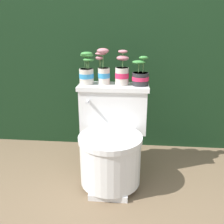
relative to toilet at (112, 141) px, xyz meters
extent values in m
plane|color=brown|center=(0.08, -0.05, -0.30)|extent=(12.00, 12.00, 0.00)
cube|color=black|center=(0.08, 1.11, 0.56)|extent=(3.73, 1.09, 1.71)
cube|color=silver|center=(0.00, -0.08, -0.28)|extent=(0.25, 0.36, 0.04)
cylinder|color=silver|center=(0.00, -0.08, -0.11)|extent=(0.40, 0.40, 0.30)
cylinder|color=silver|center=(0.00, -0.08, 0.06)|extent=(0.42, 0.42, 0.04)
cube|color=silver|center=(0.00, 0.15, 0.18)|extent=(0.47, 0.19, 0.31)
cube|color=silver|center=(0.00, 0.15, 0.35)|extent=(0.50, 0.21, 0.03)
cylinder|color=silver|center=(-0.17, 0.03, 0.27)|extent=(0.02, 0.05, 0.02)
cylinder|color=beige|center=(-0.19, 0.16, 0.42)|extent=(0.10, 0.10, 0.11)
cylinder|color=#2D84BC|center=(-0.19, 0.16, 0.42)|extent=(0.10, 0.10, 0.03)
cylinder|color=#332319|center=(-0.19, 0.16, 0.46)|extent=(0.09, 0.09, 0.01)
cylinder|color=#4C753D|center=(-0.18, 0.18, 0.50)|extent=(0.01, 0.01, 0.05)
ellipsoid|color=#387F38|center=(-0.18, 0.18, 0.53)|extent=(0.08, 0.05, 0.02)
cylinder|color=#4C753D|center=(-0.21, 0.20, 0.51)|extent=(0.01, 0.01, 0.08)
ellipsoid|color=#387F38|center=(-0.21, 0.20, 0.56)|extent=(0.07, 0.05, 0.02)
cylinder|color=#4C753D|center=(-0.19, 0.18, 0.52)|extent=(0.01, 0.01, 0.09)
ellipsoid|color=#387F38|center=(-0.19, 0.18, 0.57)|extent=(0.08, 0.06, 0.03)
cylinder|color=#4C753D|center=(-0.18, 0.17, 0.51)|extent=(0.01, 0.01, 0.09)
ellipsoid|color=#387F38|center=(-0.18, 0.17, 0.56)|extent=(0.07, 0.05, 0.02)
cylinder|color=beige|center=(-0.07, 0.17, 0.42)|extent=(0.08, 0.08, 0.11)
cylinder|color=#2D84BC|center=(-0.07, 0.17, 0.43)|extent=(0.08, 0.08, 0.03)
cylinder|color=#332319|center=(-0.07, 0.17, 0.47)|extent=(0.08, 0.08, 0.01)
cylinder|color=#4C753D|center=(-0.09, 0.19, 0.52)|extent=(0.01, 0.01, 0.09)
ellipsoid|color=#B26B75|center=(-0.09, 0.19, 0.57)|extent=(0.08, 0.05, 0.02)
cylinder|color=#4C753D|center=(-0.08, 0.18, 0.53)|extent=(0.01, 0.01, 0.10)
ellipsoid|color=#B26B75|center=(-0.08, 0.18, 0.59)|extent=(0.08, 0.06, 0.04)
cylinder|color=#4C753D|center=(-0.10, 0.19, 0.51)|extent=(0.01, 0.01, 0.06)
ellipsoid|color=#B26B75|center=(-0.10, 0.19, 0.54)|extent=(0.06, 0.04, 0.02)
cylinder|color=beige|center=(0.06, 0.16, 0.42)|extent=(0.09, 0.09, 0.12)
cylinder|color=#D1234C|center=(0.06, 0.16, 0.43)|extent=(0.10, 0.10, 0.04)
cylinder|color=#332319|center=(0.06, 0.16, 0.48)|extent=(0.09, 0.09, 0.01)
cylinder|color=#4C753D|center=(0.06, 0.17, 0.53)|extent=(0.01, 0.01, 0.10)
ellipsoid|color=#B26B75|center=(0.06, 0.17, 0.59)|extent=(0.07, 0.05, 0.02)
cylinder|color=#4C753D|center=(0.06, 0.18, 0.51)|extent=(0.01, 0.01, 0.05)
ellipsoid|color=#B26B75|center=(0.06, 0.18, 0.55)|extent=(0.09, 0.06, 0.04)
cylinder|color=#262628|center=(0.19, 0.16, 0.41)|extent=(0.11, 0.11, 0.09)
cylinder|color=#D1234C|center=(0.19, 0.16, 0.41)|extent=(0.12, 0.12, 0.03)
cylinder|color=#332319|center=(0.19, 0.16, 0.44)|extent=(0.11, 0.11, 0.01)
cylinder|color=#4C753D|center=(0.20, 0.17, 0.50)|extent=(0.01, 0.01, 0.09)
ellipsoid|color=#387F38|center=(0.20, 0.17, 0.55)|extent=(0.06, 0.04, 0.02)
cylinder|color=#4C753D|center=(0.17, 0.17, 0.48)|extent=(0.01, 0.01, 0.06)
ellipsoid|color=#387F38|center=(0.17, 0.17, 0.52)|extent=(0.09, 0.06, 0.03)
cylinder|color=#4C753D|center=(0.20, 0.20, 0.50)|extent=(0.01, 0.01, 0.09)
ellipsoid|color=#387F38|center=(0.20, 0.20, 0.55)|extent=(0.07, 0.05, 0.02)
camera|label=1|loc=(0.15, -1.56, 0.75)|focal=40.00mm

